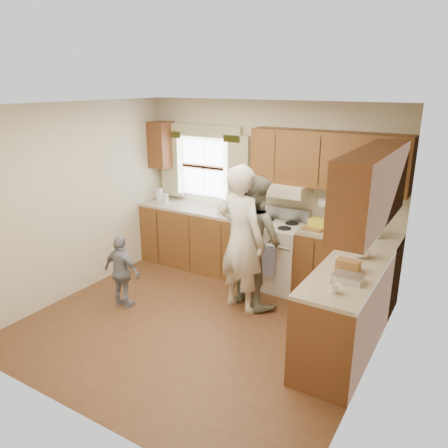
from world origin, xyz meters
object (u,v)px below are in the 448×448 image
Objects in this scene: stove at (275,253)px; woman_right at (254,240)px; woman_left at (242,239)px; child at (122,272)px.

woman_right reaches higher than stove.
stove is 0.95m from woman_left.
stove is 0.64× the size of woman_right.
stove is 1.13× the size of child.
stove is 0.58× the size of woman_left.
woman_right reaches higher than child.
stove is at bearing -131.22° from child.
woman_left is at bearing 104.93° from woman_right.
woman_right is at bearing -83.48° from woman_left.
woman_right is at bearing -143.67° from child.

